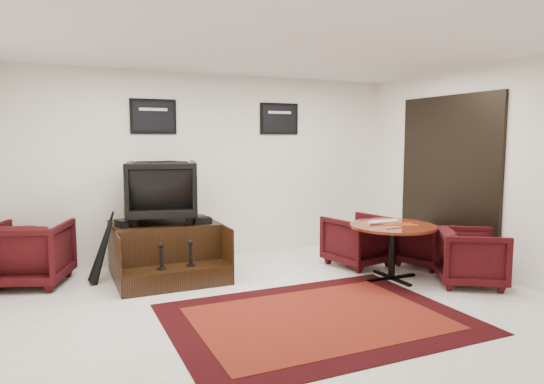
{
  "coord_description": "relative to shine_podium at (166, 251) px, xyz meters",
  "views": [
    {
      "loc": [
        -2.22,
        -4.65,
        1.83
      ],
      "look_at": [
        0.27,
        0.9,
        1.16
      ],
      "focal_mm": 32.0,
      "sensor_mm": 36.0,
      "label": 1
    }
  ],
  "objects": [
    {
      "name": "area_rug",
      "position": [
        1.07,
        -2.25,
        -0.32
      ],
      "size": [
        2.97,
        2.23,
        0.01
      ],
      "color": "black",
      "rests_on": "ground"
    },
    {
      "name": "table_chair_window",
      "position": [
        3.51,
        -1.05,
        0.02
      ],
      "size": [
        0.83,
        0.85,
        0.69
      ],
      "primitive_type": "imported",
      "rotation": [
        0.0,
        0.0,
        1.94
      ],
      "color": "black",
      "rests_on": "ground"
    },
    {
      "name": "shine_chair",
      "position": [
        0.0,
        0.14,
        0.85
      ],
      "size": [
        1.07,
        1.03,
        0.93
      ],
      "primitive_type": "imported",
      "rotation": [
        0.0,
        0.0,
        2.92
      ],
      "color": "black",
      "rests_on": "shine_podium"
    },
    {
      "name": "table_chair_back",
      "position": [
        2.64,
        -0.62,
        0.08
      ],
      "size": [
        0.92,
        0.88,
        0.8
      ],
      "primitive_type": "imported",
      "rotation": [
        0.0,
        0.0,
        3.35
      ],
      "color": "black",
      "rests_on": "ground"
    },
    {
      "name": "armchair_side",
      "position": [
        -1.64,
        0.25,
        0.12
      ],
      "size": [
        1.08,
        1.05,
        0.89
      ],
      "primitive_type": "imported",
      "rotation": [
        0.0,
        0.0,
        2.81
      ],
      "color": "black",
      "rests_on": "ground"
    },
    {
      "name": "umbrella_hooked",
      "position": [
        -0.8,
        0.03,
        0.14
      ],
      "size": [
        0.35,
        0.13,
        0.94
      ],
      "primitive_type": null,
      "color": "black",
      "rests_on": "ground"
    },
    {
      "name": "umbrella_black",
      "position": [
        -0.81,
        -0.09,
        0.08
      ],
      "size": [
        0.3,
        0.11,
        0.82
      ],
      "primitive_type": null,
      "color": "black",
      "rests_on": "ground"
    },
    {
      "name": "shine_podium",
      "position": [
        0.0,
        0.0,
        0.0
      ],
      "size": [
        1.37,
        1.41,
        0.71
      ],
      "color": "black",
      "rests_on": "ground"
    },
    {
      "name": "paper_roll",
      "position": [
        2.57,
        -1.3,
        0.42
      ],
      "size": [
        0.42,
        0.08,
        0.05
      ],
      "primitive_type": "cylinder",
      "rotation": [
        0.0,
        1.57,
        -0.06
      ],
      "color": "silver",
      "rests_on": "meeting_table"
    },
    {
      "name": "room_shell",
      "position": [
        1.32,
        -1.64,
        1.46
      ],
      "size": [
        6.02,
        5.02,
        2.81
      ],
      "color": "white",
      "rests_on": "ground"
    },
    {
      "name": "polish_kit",
      "position": [
        0.45,
        -0.22,
        0.42
      ],
      "size": [
        0.24,
        0.17,
        0.08
      ],
      "primitive_type": "cube",
      "rotation": [
        0.0,
        0.0,
        -0.02
      ],
      "color": "black",
      "rests_on": "shine_podium"
    },
    {
      "name": "meeting_table",
      "position": [
        2.65,
        -1.4,
        0.31
      ],
      "size": [
        1.1,
        1.1,
        0.72
      ],
      "color": "#4D170B",
      "rests_on": "ground"
    },
    {
      "name": "ground",
      "position": [
        0.91,
        -1.76,
        -0.33
      ],
      "size": [
        6.0,
        6.0,
        0.0
      ],
      "primitive_type": "plane",
      "color": "white",
      "rests_on": "ground"
    },
    {
      "name": "shoes_pair",
      "position": [
        -0.51,
        -0.03,
        0.43
      ],
      "size": [
        0.28,
        0.3,
        0.09
      ],
      "color": "black",
      "rests_on": "shine_podium"
    },
    {
      "name": "table_chair_corner",
      "position": [
        3.4,
        -2.01,
        0.07
      ],
      "size": [
        1.01,
        1.02,
        0.78
      ],
      "primitive_type": "imported",
      "rotation": [
        0.0,
        0.0,
        0.99
      ],
      "color": "black",
      "rests_on": "ground"
    },
    {
      "name": "table_clutter",
      "position": [
        2.7,
        -1.44,
        0.4
      ],
      "size": [
        0.57,
        0.35,
        0.01
      ],
      "color": "orange",
      "rests_on": "meeting_table"
    }
  ]
}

